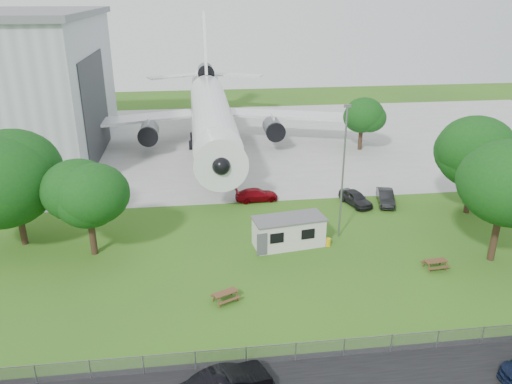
{
  "coord_description": "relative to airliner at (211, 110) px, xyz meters",
  "views": [
    {
      "loc": [
        -4.42,
        -33.17,
        20.83
      ],
      "look_at": [
        0.82,
        8.0,
        4.0
      ],
      "focal_mm": 35.0,
      "sensor_mm": 36.0,
      "label": 1
    }
  ],
  "objects": [
    {
      "name": "tree_far_apron",
      "position": [
        20.55,
        -4.11,
        -0.57
      ],
      "size": [
        5.96,
        5.96,
        7.69
      ],
      "color": "#382619",
      "rests_on": "ground"
    },
    {
      "name": "concrete_apron",
      "position": [
        2.0,
        2.14,
        -5.25
      ],
      "size": [
        120.0,
        46.0,
        0.03
      ],
      "primitive_type": "cube",
      "color": "#B7B7B2",
      "rests_on": "ground"
    },
    {
      "name": "tree_east_back",
      "position": [
        24.46,
        -26.18,
        0.94
      ],
      "size": [
        8.28,
        8.28,
        10.36
      ],
      "color": "#382619",
      "rests_on": "ground"
    },
    {
      "name": "tree_west_small",
      "position": [
        -11.33,
        -30.18,
        -0.02
      ],
      "size": [
        6.34,
        6.34,
        8.43
      ],
      "color": "#382619",
      "rests_on": "ground"
    },
    {
      "name": "airliner",
      "position": [
        0.0,
        0.0,
        0.0
      ],
      "size": [
        46.36,
        47.73,
        17.69
      ],
      "color": "white",
      "rests_on": "ground"
    },
    {
      "name": "lamp_mast",
      "position": [
        10.2,
        -29.66,
        0.73
      ],
      "size": [
        0.16,
        0.16,
        12.0
      ],
      "primitive_type": "cylinder",
      "color": "slate",
      "rests_on": "ground"
    },
    {
      "name": "picnic_west",
      "position": [
        -0.76,
        -38.61,
        -5.27
      ],
      "size": [
        2.27,
        2.13,
        0.76
      ],
      "primitive_type": null,
      "rotation": [
        0.0,
        0.0,
        0.44
      ],
      "color": "brown",
      "rests_on": "ground"
    },
    {
      "name": "fence",
      "position": [
        2.0,
        -45.36,
        -5.27
      ],
      "size": [
        58.0,
        0.04,
        1.3
      ],
      "primitive_type": "cube",
      "color": "gray",
      "rests_on": "ground"
    },
    {
      "name": "ground",
      "position": [
        2.0,
        -35.86,
        -5.27
      ],
      "size": [
        160.0,
        160.0,
        0.0
      ],
      "primitive_type": "plane",
      "color": "#40771B"
    },
    {
      "name": "picnic_east",
      "position": [
        16.29,
        -36.22,
        -5.27
      ],
      "size": [
        1.94,
        1.67,
        0.76
      ],
      "primitive_type": null,
      "rotation": [
        0.0,
        0.0,
        0.1
      ],
      "color": "brown",
      "rests_on": "ground"
    },
    {
      "name": "car_apron_van",
      "position": [
        3.82,
        -20.49,
        -4.61
      ],
      "size": [
        4.65,
        2.16,
        1.31
      ],
      "primitive_type": "imported",
      "rotation": [
        0.0,
        0.0,
        1.64
      ],
      "color": "maroon",
      "rests_on": "ground"
    },
    {
      "name": "car_ne_sedan",
      "position": [
        17.1,
        -23.04,
        -4.55
      ],
      "size": [
        2.51,
        4.6,
        1.44
      ],
      "primitive_type": "imported",
      "rotation": [
        0.0,
        0.0,
        -0.24
      ],
      "color": "black",
      "rests_on": "ground"
    },
    {
      "name": "tree_west_big",
      "position": [
        -17.76,
        -27.57,
        0.87
      ],
      "size": [
        9.12,
        9.12,
        10.7
      ],
      "color": "#382619",
      "rests_on": "ground"
    },
    {
      "name": "car_ne_hatch",
      "position": [
        13.91,
        -22.89,
        -4.53
      ],
      "size": [
        3.01,
        4.67,
        1.48
      ],
      "primitive_type": "imported",
      "rotation": [
        0.0,
        0.0,
        0.32
      ],
      "color": "black",
      "rests_on": "ground"
    },
    {
      "name": "tree_east_front",
      "position": [
        21.57,
        -35.4,
        1.44
      ],
      "size": [
        7.88,
        7.88,
        10.66
      ],
      "color": "#382619",
      "rests_on": "ground"
    },
    {
      "name": "site_cabin",
      "position": [
        5.34,
        -30.73,
        -3.96
      ],
      "size": [
        6.92,
        3.6,
        2.62
      ],
      "color": "silver",
      "rests_on": "ground"
    }
  ]
}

